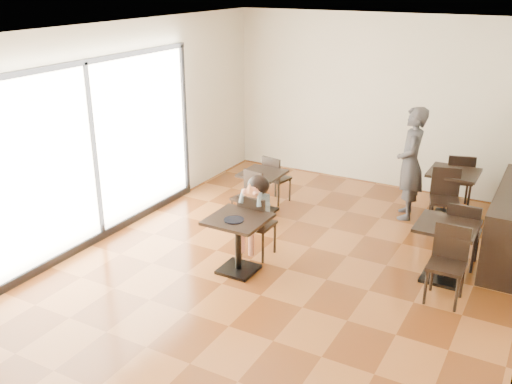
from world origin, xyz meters
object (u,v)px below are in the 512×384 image
Objects in this scene: child_table at (238,245)px; child at (258,217)px; chair_back_b at (445,201)px; cafe_table_left at (262,192)px; adult_patron at (410,163)px; chair_left_b at (246,199)px; chair_mid_a at (463,233)px; child_chair at (258,225)px; cafe_table_back at (451,195)px; chair_back_a at (458,180)px; chair_mid_b at (446,266)px; chair_left_a at (277,179)px; cafe_table_mid at (444,252)px.

child_table is 0.59m from child.
child_table is 0.81× the size of chair_back_b.
adult_patron is at bearing 24.40° from cafe_table_left.
child is 1.40× the size of chair_left_b.
chair_mid_a is (3.34, -0.31, 0.12)m from cafe_table_left.
child_chair reaches higher than cafe_table_back.
chair_back_a is at bearing 32.93° from cafe_table_left.
child is 3.94m from chair_back_a.
child_table is 0.43× the size of adult_patron.
chair_mid_a and chair_mid_b have the same top height.
cafe_table_back is (2.16, 2.74, -0.07)m from child_chair.
chair_mid_a reaches higher than child_table.
cafe_table_back is 0.95× the size of chair_left_b.
chair_mid_a is 1.12× the size of chair_left_b.
chair_back_b is (-0.48, 2.16, 0.01)m from chair_mid_b.
adult_patron is 2.31m from chair_left_a.
cafe_table_mid is 0.83× the size of chair_mid_b.
chair_mid_a is at bearing 176.86° from chair_left_a.
child reaches higher than chair_left_b.
child is 3.08m from chair_back_b.
adult_patron reaches higher than cafe_table_mid.
cafe_table_mid is at bearing 167.53° from chair_left_a.
cafe_table_back is 0.85× the size of chair_mid_a.
cafe_table_mid is at bearing -81.07° from cafe_table_back.
chair_mid_b is (0.48, -2.71, 0.07)m from cafe_table_back.
chair_left_b is at bearing 3.23° from chair_mid_a.
chair_back_b is at bearing -134.54° from child_chair.
adult_patron is at bearing 143.69° from chair_back_b.
adult_patron is at bearing -50.24° from chair_mid_a.
chair_left_a is (-0.70, 2.54, 0.03)m from child_table.
cafe_table_back is at bearing 99.50° from adult_patron.
chair_back_a is at bearing -78.51° from chair_mid_a.
chair_mid_b is at bearing -76.05° from cafe_table_mid.
cafe_table_mid reaches higher than child_table.
adult_patron reaches higher than chair_left_b.
child is (0.00, 0.00, 0.12)m from child_chair.
chair_back_b is at bearing 101.49° from chair_mid_b.
cafe_table_mid is 2.73m from chair_back_a.
chair_mid_a reaches higher than cafe_table_back.
cafe_table_mid is at bearing -14.99° from cafe_table_left.
child_table is at bearing 45.41° from chair_back_a.
chair_back_a is (-0.34, 2.71, 0.09)m from cafe_table_mid.
child_table reaches higher than cafe_table_left.
child reaches higher than chair_back_a.
child reaches higher than cafe_table_mid.
cafe_table_back is (0.65, 0.30, -0.53)m from adult_patron.
chair_mid_b is at bearing -80.04° from cafe_table_back.
chair_mid_b reaches higher than chair_left_a.
chair_left_a is at bearing -15.34° from chair_mid_a.
chair_mid_b reaches higher than cafe_table_left.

